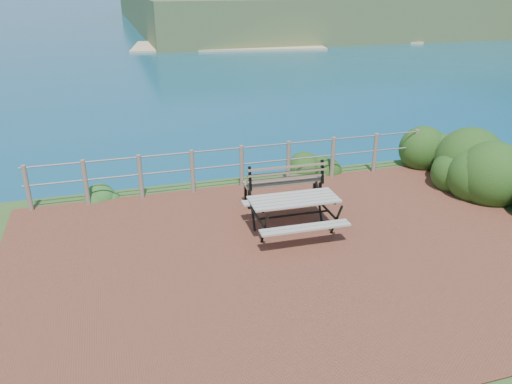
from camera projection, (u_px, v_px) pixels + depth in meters
ground at (292, 256)px, 8.78m from camera, size 10.00×7.00×0.12m
safety_railing at (242, 164)px, 11.51m from camera, size 9.40×0.10×1.00m
picnic_table at (293, 211)px, 9.44m from camera, size 1.68×1.45×0.70m
park_bench at (283, 175)px, 10.67m from camera, size 1.73×0.48×0.97m
shrub_right_front at (474, 189)px, 11.60m from camera, size 1.60×1.60×2.27m
shrub_right_edge at (429, 164)px, 13.19m from camera, size 1.24×1.24×1.76m
shrub_lip_west at (104, 198)px, 11.17m from camera, size 0.71×0.71×0.43m
shrub_lip_east at (315, 169)px, 12.85m from camera, size 0.88×0.88×0.66m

